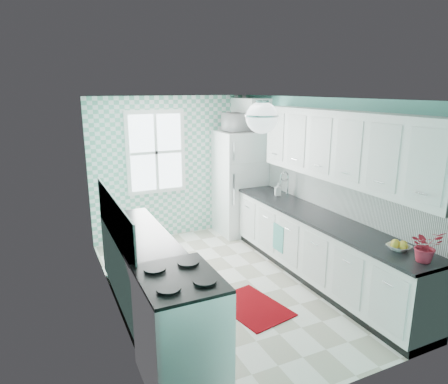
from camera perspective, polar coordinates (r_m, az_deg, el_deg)
name	(u,v)px	position (r m, az deg, el deg)	size (l,w,h in m)	color
floor	(228,285)	(5.66, 0.64, -13.08)	(3.00, 4.40, 0.02)	white
ceiling	(229,98)	(5.02, 0.72, 13.33)	(3.00, 4.40, 0.02)	white
wall_back	(175,167)	(7.20, -7.03, 3.52)	(3.00, 0.02, 2.50)	#6BC8B8
wall_front	(346,261)	(3.46, 17.07, -9.44)	(3.00, 0.02, 2.50)	#6BC8B8
wall_left	(110,212)	(4.76, -15.92, -2.71)	(0.02, 4.40, 2.50)	#6BC8B8
wall_right	(322,185)	(5.99, 13.78, 0.95)	(0.02, 4.40, 2.50)	#6BC8B8
accent_wall	(175,168)	(7.18, -6.97, 3.49)	(3.00, 0.01, 2.50)	#69B89B
window	(156,152)	(7.00, -9.71, 5.60)	(1.04, 0.05, 1.44)	white
backsplash_right	(339,195)	(5.70, 16.08, -0.47)	(0.02, 3.60, 0.51)	white
backsplash_left	(114,218)	(4.71, -15.45, -3.56)	(0.02, 2.15, 0.51)	white
upper_cabinets_right	(344,147)	(5.31, 16.77, 6.19)	(0.33, 3.20, 0.90)	white
upper_cabinet_fridge	(250,110)	(7.25, 3.70, 11.65)	(0.40, 0.74, 0.40)	white
ceiling_light	(262,117)	(4.32, 5.43, 10.58)	(0.34, 0.34, 0.35)	silver
base_cabinets_right	(319,249)	(5.75, 13.37, -7.98)	(0.60, 3.60, 0.90)	white
countertop_right	(320,217)	(5.58, 13.53, -3.55)	(0.63, 3.60, 0.04)	black
base_cabinets_left	(142,273)	(5.04, -11.59, -11.25)	(0.60, 2.15, 0.90)	white
countertop_left	(142,236)	(4.86, -11.70, -6.22)	(0.63, 2.15, 0.04)	black
fridge	(240,183)	(7.33, 2.31, 1.34)	(0.82, 0.81, 1.88)	white
stove	(181,328)	(3.80, -6.20, -18.76)	(0.68, 0.85, 1.03)	white
sink	(278,198)	(6.42, 7.77, -0.80)	(0.49, 0.41, 0.53)	silver
rug	(252,307)	(5.13, 4.08, -16.05)	(0.65, 0.92, 0.01)	#700904
dish_towel	(278,238)	(5.98, 7.77, -6.52)	(0.02, 0.27, 0.40)	#5DB7B1
fruit_bowl	(399,247)	(4.70, 23.69, -7.27)	(0.23, 0.23, 0.06)	white
potted_plant	(426,246)	(4.47, 26.88, -6.86)	(0.30, 0.26, 0.33)	#AD1505
soap_bottle	(278,189)	(6.49, 7.71, 0.39)	(0.09, 0.09, 0.20)	#9CACB1
microwave	(241,122)	(7.15, 2.40, 9.97)	(0.58, 0.40, 0.32)	silver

